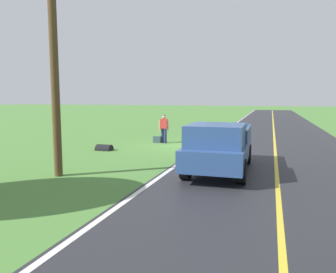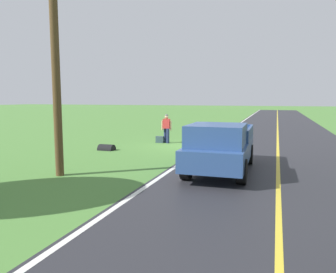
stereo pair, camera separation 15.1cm
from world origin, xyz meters
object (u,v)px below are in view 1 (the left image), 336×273
(suitcase_carried, at_px, (157,140))
(utility_pole_roadside, at_px, (54,68))
(pickup_truck_passing, at_px, (219,146))
(hitchhiker_walking, at_px, (164,127))

(suitcase_carried, bearing_deg, utility_pole_roadside, -8.41)
(utility_pole_roadside, bearing_deg, suitcase_carried, -92.91)
(pickup_truck_passing, distance_m, utility_pole_roadside, 6.33)
(utility_pole_roadside, bearing_deg, pickup_truck_passing, -156.48)
(hitchhiker_walking, bearing_deg, suitcase_carried, 16.36)
(hitchhiker_walking, xyz_separation_m, suitcase_carried, (0.41, 0.12, -0.78))
(suitcase_carried, relative_size, pickup_truck_passing, 0.08)
(hitchhiker_walking, height_order, suitcase_carried, hitchhiker_walking)
(suitcase_carried, bearing_deg, hitchhiker_walking, 100.86)
(suitcase_carried, height_order, pickup_truck_passing, pickup_truck_passing)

